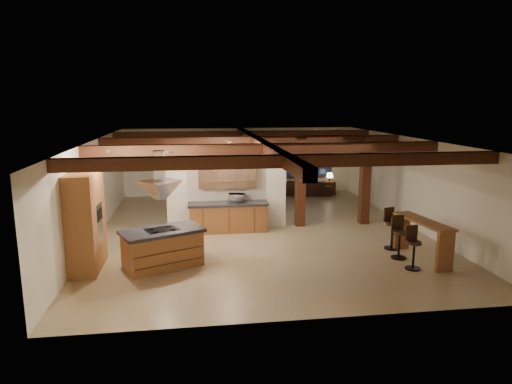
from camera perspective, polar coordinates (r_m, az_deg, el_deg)
ground at (r=14.51m, az=0.52°, el=-4.93°), size 12.00×12.00×0.00m
room_walls at (r=14.11m, az=0.54°, el=2.03°), size 12.00×12.00×12.00m
ceiling_beams at (r=13.99m, az=0.54°, el=5.99°), size 10.00×12.00×0.28m
timber_posts at (r=15.16m, az=9.65°, el=2.46°), size 2.50×0.30×2.90m
partition_wall at (r=14.62m, az=-3.64°, el=-0.38°), size 3.80×0.18×2.20m
pantry_cabinet at (r=11.82m, az=-20.47°, el=-3.42°), size 0.67×1.60×2.40m
back_counter at (r=14.38m, az=-3.49°, el=-3.13°), size 2.50×0.66×0.94m
upper_display_cabinet at (r=14.29m, az=-3.62°, el=2.41°), size 1.80×0.36×0.95m
range_hood at (r=11.27m, az=-11.85°, el=-0.58°), size 1.10×1.10×1.40m
back_windows at (r=20.46m, az=5.85°, el=4.09°), size 2.70×0.07×1.70m
framed_art at (r=19.86m, az=-6.31°, el=4.44°), size 0.65×0.05×0.85m
recessed_cans at (r=11.91m, az=-10.25°, el=5.40°), size 3.16×2.46×0.03m
kitchen_island at (r=11.61m, az=-11.59°, el=-6.85°), size 2.21×1.75×0.97m
dining_table at (r=17.49m, az=-2.01°, el=-1.05°), size 1.87×1.18×0.62m
sofa at (r=20.16m, az=6.20°, el=0.57°), size 2.30×1.29×0.63m
microwave at (r=14.26m, az=-2.45°, el=-0.77°), size 0.54×0.42×0.27m
bar_counter at (r=12.57m, az=20.08°, el=-4.84°), size 0.78×2.06×1.06m
side_table at (r=20.38m, az=9.15°, el=0.53°), size 0.50×0.50×0.58m
table_lamp at (r=20.28m, az=9.20°, el=2.07°), size 0.31×0.31×0.37m
bar_stool_a at (r=11.86m, az=19.06°, el=-6.56°), size 0.37×0.38×1.07m
bar_stool_b at (r=12.54m, az=17.43°, el=-5.38°), size 0.39×0.39×1.12m
bar_stool_c at (r=13.25m, az=16.56°, el=-4.37°), size 0.42×0.43×1.15m
dining_chairs at (r=17.44m, az=-2.02°, el=-0.28°), size 1.99×1.99×1.08m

